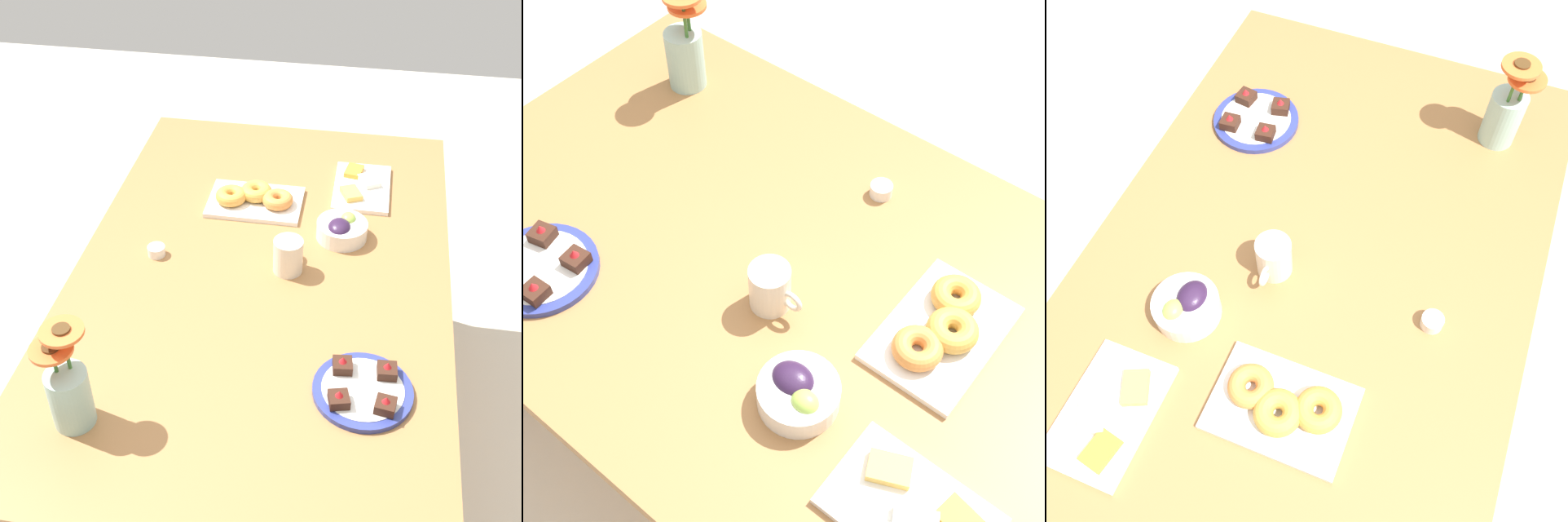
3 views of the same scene
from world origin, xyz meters
The scene contains 9 objects.
ground_plane centered at (0.00, 0.00, 0.00)m, with size 6.00×6.00×0.00m, color beige.
dining_table centered at (0.00, 0.00, 0.65)m, with size 1.60×1.00×0.74m.
coffee_mug centered at (0.02, -0.07, 0.79)m, with size 0.11×0.08×0.10m.
grape_bowl centered at (0.19, -0.20, 0.77)m, with size 0.14×0.14×0.07m.
cheese_platter centered at (0.45, -0.24, 0.75)m, with size 0.26×0.17×0.03m.
croissant_platter centered at (0.31, 0.07, 0.76)m, with size 0.19×0.28×0.05m.
jam_cup_honey centered at (0.03, 0.30, 0.76)m, with size 0.05×0.05×0.03m.
dessert_plate centered at (-0.37, -0.29, 0.75)m, with size 0.22×0.22×0.05m.
flower_vase centered at (-0.55, 0.31, 0.83)m, with size 0.11×0.11×0.26m.
Camera 1 is at (-1.46, -0.25, 1.99)m, focal length 50.00 mm.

